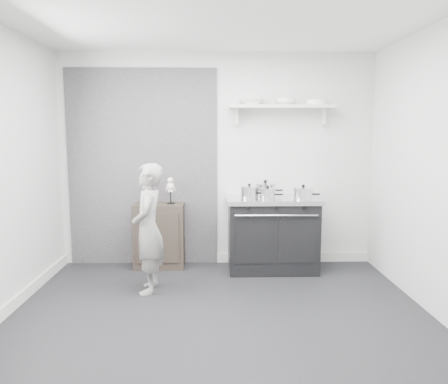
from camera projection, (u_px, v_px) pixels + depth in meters
The scene contains 15 objects.
ground at pixel (219, 319), 4.00m from camera, with size 4.00×4.00×0.00m, color black.
room_shell at pixel (209, 139), 3.92m from camera, with size 4.02×3.62×2.71m.
wall_shelf at pixel (281, 107), 5.41m from camera, with size 1.30×0.26×0.24m.
stove at pixel (272, 233), 5.42m from camera, with size 1.14×0.71×0.91m.
side_cabinet at pixel (159, 235), 5.52m from camera, with size 0.63×0.37×0.81m, color black.
child at pixel (148, 229), 4.62m from camera, with size 0.50×0.33×1.38m, color gray.
pot_front_left at pixel (249, 192), 5.23m from camera, with size 0.29×0.20×0.19m.
pot_back_left at pixel (265, 190), 5.46m from camera, with size 0.35×0.26×0.20m.
pot_front_right at pixel (303, 193), 5.17m from camera, with size 0.31×0.23×0.18m.
pot_front_center at pixel (268, 194), 5.18m from camera, with size 0.27×0.19×0.16m.
skeleton_full at pixel (148, 187), 5.43m from camera, with size 0.12×0.08×0.44m, color beige, non-canonical shape.
skeleton_torso at pixel (170, 189), 5.44m from camera, with size 0.11×0.07×0.38m, color beige, non-canonical shape.
bowl_large at pixel (252, 102), 5.38m from camera, with size 0.30×0.30×0.07m, color white.
bowl_small at pixel (286, 102), 5.39m from camera, with size 0.24×0.24×0.08m, color white.
plate_stack at pixel (317, 102), 5.40m from camera, with size 0.26×0.26×0.06m, color white.
Camera 1 is at (-0.05, -3.81, 1.70)m, focal length 35.00 mm.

